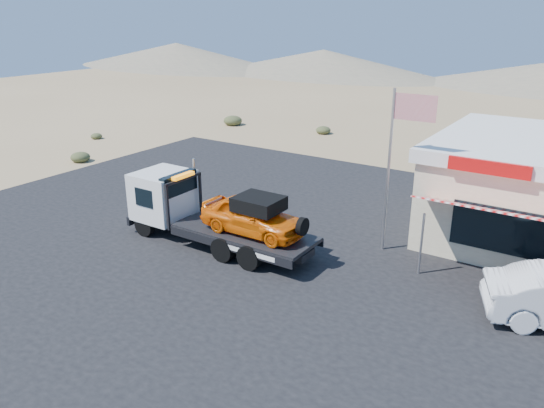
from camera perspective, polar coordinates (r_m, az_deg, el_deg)
name	(u,v)px	position (r m, az deg, el deg)	size (l,w,h in m)	color
ground	(210,263)	(19.16, -6.74, -6.33)	(120.00, 120.00, 0.00)	#8B714F
asphalt_lot	(300,246)	(20.32, 3.08, -4.59)	(32.00, 24.00, 0.02)	black
tow_truck	(214,211)	(20.05, -6.23, -0.75)	(7.69, 2.28, 2.57)	black
flagpole	(396,153)	(19.18, 13.20, 5.32)	(1.55, 0.10, 6.00)	#99999E
desert_scrub	(161,141)	(36.44, -11.82, 6.66)	(26.90, 29.93, 0.79)	#363B1F
distant_hills	(431,67)	(71.61, 16.75, 13.91)	(126.00, 48.00, 4.20)	#726B59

